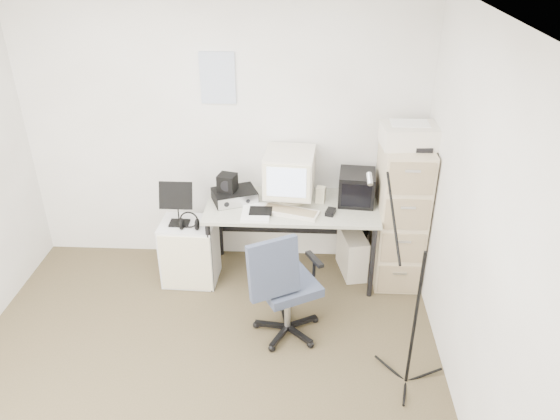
{
  "coord_description": "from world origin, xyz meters",
  "views": [
    {
      "loc": [
        0.73,
        -2.76,
        2.98
      ],
      "look_at": [
        0.55,
        0.95,
        0.95
      ],
      "focal_mm": 35.0,
      "sensor_mm": 36.0,
      "label": 1
    }
  ],
  "objects_px": {
    "filing_cabinet": "(400,214)",
    "side_cart": "(190,251)",
    "office_chair": "(288,283)",
    "desk": "(292,240)"
  },
  "relations": [
    {
      "from": "office_chair",
      "to": "side_cart",
      "type": "bearing_deg",
      "value": 114.22
    },
    {
      "from": "filing_cabinet",
      "to": "side_cart",
      "type": "height_order",
      "value": "filing_cabinet"
    },
    {
      "from": "office_chair",
      "to": "desk",
      "type": "bearing_deg",
      "value": 60.99
    },
    {
      "from": "desk",
      "to": "office_chair",
      "type": "height_order",
      "value": "office_chair"
    },
    {
      "from": "office_chair",
      "to": "side_cart",
      "type": "relative_size",
      "value": 1.62
    },
    {
      "from": "desk",
      "to": "side_cart",
      "type": "xyz_separation_m",
      "value": [
        -0.91,
        -0.12,
        -0.07
      ]
    },
    {
      "from": "filing_cabinet",
      "to": "office_chair",
      "type": "distance_m",
      "value": 1.28
    },
    {
      "from": "filing_cabinet",
      "to": "desk",
      "type": "xyz_separation_m",
      "value": [
        -0.95,
        -0.03,
        -0.29
      ]
    },
    {
      "from": "filing_cabinet",
      "to": "side_cart",
      "type": "xyz_separation_m",
      "value": [
        -1.86,
        -0.15,
        -0.35
      ]
    },
    {
      "from": "side_cart",
      "to": "desk",
      "type": "bearing_deg",
      "value": 9.66
    }
  ]
}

